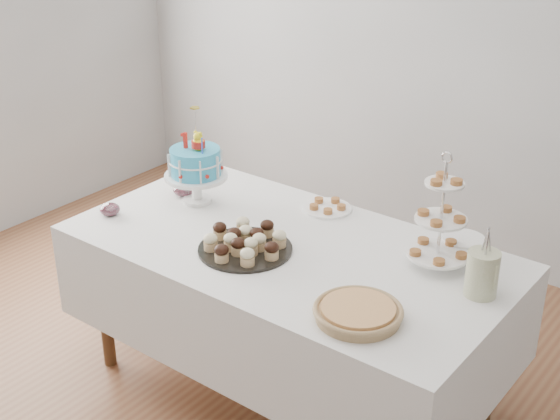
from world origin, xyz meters
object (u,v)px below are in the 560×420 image
Objects in this scene: jam_bowl_b at (184,189)px; table at (288,291)px; pastry_plate at (327,207)px; jam_bowl_a at (110,209)px; birthday_cake at (196,177)px; utensil_pitcher at (482,272)px; pie at (358,312)px; plate_stack at (463,245)px; tiered_stand at (441,220)px; cupcake_tray at (245,241)px.

table is at bearing -8.58° from jam_bowl_b.
pastry_plate is 2.45× the size of jam_bowl_a.
jam_bowl_a is at bearing -107.86° from jam_bowl_b.
jam_bowl_a is at bearing -130.91° from birthday_cake.
utensil_pitcher is (1.44, 0.04, -0.03)m from birthday_cake.
pie is at bearing -48.81° from pastry_plate.
table is at bearing -147.18° from plate_stack.
jam_bowl_a is (-0.22, -0.35, -0.10)m from birthday_cake.
table is 0.67m from pie.
pie is at bearing -29.04° from table.
jam_bowl_a reaches higher than pastry_plate.
plate_stack is at bearing 144.68° from utensil_pitcher.
plate_stack is at bearing 12.25° from jam_bowl_b.
tiered_stand is at bearing -14.55° from pastry_plate.
pie reaches higher than table.
plate_stack is (0.08, 0.70, 0.00)m from pie.
jam_bowl_b is at bearing 171.42° from table.
plate_stack reaches higher than table.
tiered_stand is at bearing 85.29° from pie.
jam_bowl_a is at bearing -162.74° from table.
table is at bearing 52.00° from cupcake_tray.
utensil_pitcher is at bearing -7.31° from birthday_cake.
cupcake_tray is 0.92m from plate_stack.
cupcake_tray reaches higher than plate_stack.
jam_bowl_a is at bearing -161.03° from tiered_stand.
jam_bowl_a is at bearing -171.19° from cupcake_tray.
birthday_cake reaches higher than pastry_plate.
pastry_plate is at bearing -178.83° from utensil_pitcher.
birthday_cake is at bearing 57.82° from jam_bowl_a.
table is at bearing -17.18° from birthday_cake.
tiered_stand is 2.81× the size of plate_stack.
jam_bowl_a is 0.34× the size of utensil_pitcher.
utensil_pitcher reaches higher than pie.
plate_stack reaches higher than pastry_plate.
pie is 0.56m from tiered_stand.
table is at bearing -79.95° from pastry_plate.
tiered_stand is 0.28m from utensil_pitcher.
table is 4.14× the size of birthday_cake.
cupcake_tray is 1.75× the size of pastry_plate.
cupcake_tray is 0.81m from tiered_stand.
table is 20.43× the size of jam_bowl_a.
jam_bowl_a is 0.39m from jam_bowl_b.
tiered_stand reaches higher than cupcake_tray.
birthday_cake is at bearing -150.60° from pastry_plate.
cupcake_tray reaches higher than table.
jam_bowl_b is (-1.34, -0.29, -0.00)m from plate_stack.
pie is 1.33m from jam_bowl_b.
plate_stack is at bearing 83.72° from pie.
tiered_stand is 4.59× the size of jam_bowl_b.
plate_stack is at bearing 32.82° from table.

